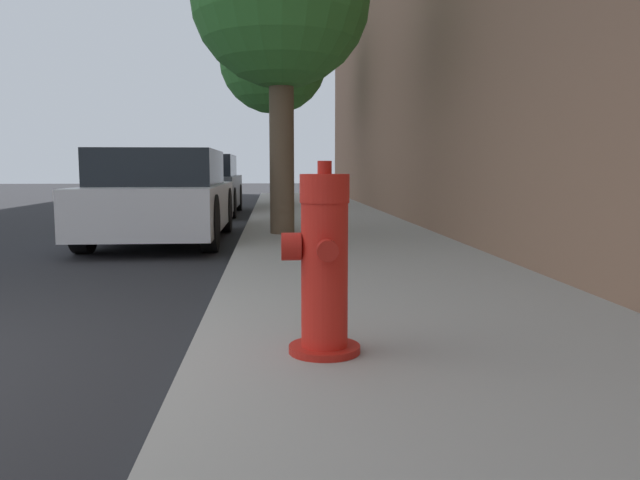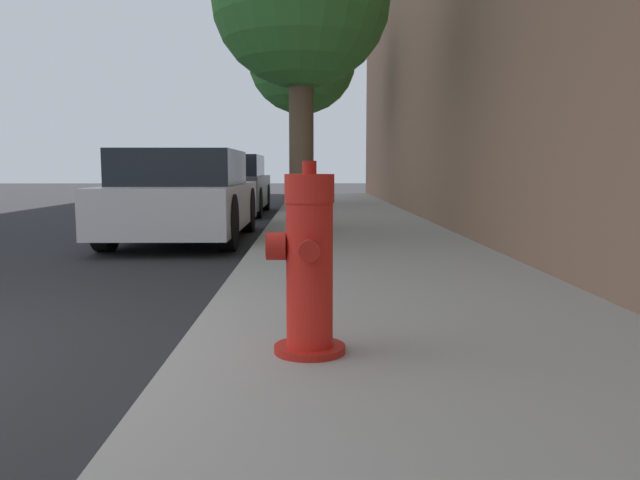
{
  "view_description": "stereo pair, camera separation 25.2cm",
  "coord_description": "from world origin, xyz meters",
  "px_view_note": "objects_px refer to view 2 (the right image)",
  "views": [
    {
      "loc": [
        2.44,
        -2.82,
        1.04
      ],
      "look_at": [
        2.75,
        1.34,
        0.56
      ],
      "focal_mm": 35.0,
      "sensor_mm": 36.0,
      "label": 1
    },
    {
      "loc": [
        2.69,
        -2.83,
        1.04
      ],
      "look_at": [
        2.75,
        1.34,
        0.56
      ],
      "focal_mm": 35.0,
      "sensor_mm": 36.0,
      "label": 2
    }
  ],
  "objects_px": {
    "street_tree_far": "(302,60)",
    "fire_hydrant": "(308,266)",
    "parked_car_near": "(185,196)",
    "parked_car_mid": "(224,185)"
  },
  "relations": [
    {
      "from": "fire_hydrant",
      "to": "street_tree_far",
      "type": "relative_size",
      "value": 0.19
    },
    {
      "from": "fire_hydrant",
      "to": "parked_car_mid",
      "type": "relative_size",
      "value": 0.24
    },
    {
      "from": "street_tree_far",
      "to": "parked_car_near",
      "type": "bearing_deg",
      "value": -102.79
    },
    {
      "from": "street_tree_far",
      "to": "fire_hydrant",
      "type": "bearing_deg",
      "value": -89.14
    },
    {
      "from": "fire_hydrant",
      "to": "street_tree_far",
      "type": "distance_m",
      "value": 13.38
    },
    {
      "from": "fire_hydrant",
      "to": "parked_car_mid",
      "type": "bearing_deg",
      "value": 99.87
    },
    {
      "from": "parked_car_near",
      "to": "street_tree_far",
      "type": "xyz_separation_m",
      "value": [
        1.59,
        7.02,
        3.09
      ]
    },
    {
      "from": "fire_hydrant",
      "to": "street_tree_far",
      "type": "height_order",
      "value": "street_tree_far"
    },
    {
      "from": "street_tree_far",
      "to": "parked_car_mid",
      "type": "bearing_deg",
      "value": -135.05
    },
    {
      "from": "fire_hydrant",
      "to": "street_tree_far",
      "type": "bearing_deg",
      "value": 90.86
    }
  ]
}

